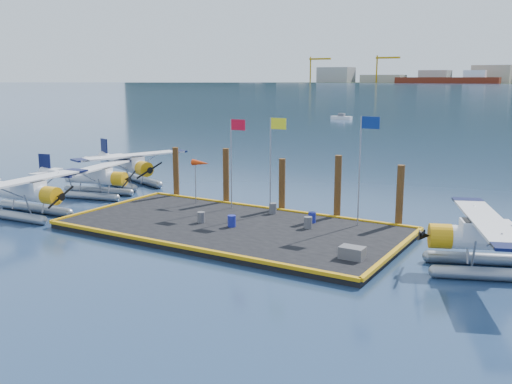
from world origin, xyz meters
TOP-DOWN VIEW (x-y plane):
  - ground at (0.00, 0.00)m, footprint 4000.00×4000.00m
  - dock at (0.00, 0.00)m, footprint 20.00×10.00m
  - dock_bumpers at (0.00, 0.00)m, footprint 20.25×10.25m
  - seaplane_a at (-13.81, -3.85)m, footprint 8.72×9.61m
  - seaplane_b at (-14.71, 3.11)m, footprint 8.23×8.93m
  - seaplane_c at (-15.63, 8.09)m, footprint 9.38×9.95m
  - seaplane_d at (14.60, 0.16)m, footprint 9.08×9.61m
  - drum_0 at (-1.95, -0.44)m, footprint 0.47×0.47m
  - drum_1 at (0.18, -0.29)m, footprint 0.48×0.48m
  - drum_2 at (4.23, 1.69)m, footprint 0.49×0.49m
  - drum_4 at (3.86, 3.02)m, footprint 0.46×0.46m
  - drum_5 at (0.67, 3.85)m, footprint 0.49×0.49m
  - crate at (8.56, -2.37)m, footprint 1.20×0.80m
  - flagpole_red at (-2.29, 3.80)m, footprint 1.14×0.08m
  - flagpole_yellow at (0.70, 3.80)m, footprint 1.14×0.08m
  - flagpole_blue at (6.70, 3.80)m, footprint 1.14×0.08m
  - windsock at (-5.03, 3.80)m, footprint 1.40×0.44m
  - piling_0 at (-8.50, 5.40)m, footprint 0.44×0.44m
  - piling_1 at (-4.00, 5.40)m, footprint 0.44×0.44m
  - piling_2 at (0.50, 5.40)m, footprint 0.44×0.44m
  - piling_3 at (4.50, 5.40)m, footprint 0.44×0.44m
  - piling_4 at (8.50, 5.40)m, footprint 0.44×0.44m

SIDE VIEW (x-z plane):
  - ground at x=0.00m, z-range 0.00..0.00m
  - dock at x=0.00m, z-range 0.00..0.40m
  - dock_bumpers at x=0.00m, z-range 0.40..0.58m
  - crate at x=8.56m, z-range 0.40..1.00m
  - drum_4 at x=3.86m, z-range 0.40..1.05m
  - drum_0 at x=-1.95m, z-range 0.40..1.06m
  - drum_1 at x=0.18m, z-range 0.40..1.08m
  - drum_2 at x=4.23m, z-range 0.40..1.09m
  - drum_5 at x=0.67m, z-range 0.40..1.09m
  - seaplane_b at x=-14.71m, z-range -0.20..2.96m
  - seaplane_a at x=-13.81m, z-range -0.22..3.19m
  - seaplane_d at x=14.60m, z-range -0.22..3.26m
  - seaplane_c at x=-15.63m, z-range -0.23..3.36m
  - piling_2 at x=0.50m, z-range 0.00..3.80m
  - piling_0 at x=-8.50m, z-range 0.00..4.00m
  - piling_4 at x=8.50m, z-range 0.00..4.00m
  - piling_1 at x=-4.00m, z-range 0.00..4.20m
  - piling_3 at x=4.50m, z-range 0.00..4.30m
  - windsock at x=-5.03m, z-range 1.67..4.79m
  - flagpole_red at x=-2.29m, z-range 1.40..7.40m
  - flagpole_yellow at x=0.70m, z-range 1.41..7.61m
  - flagpole_blue at x=6.70m, z-range 1.44..7.94m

